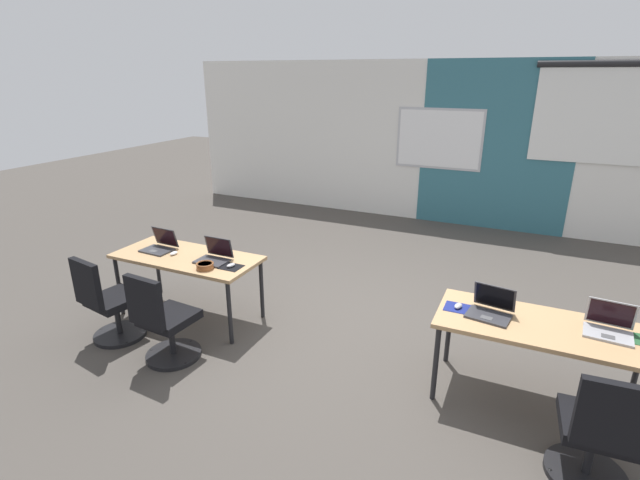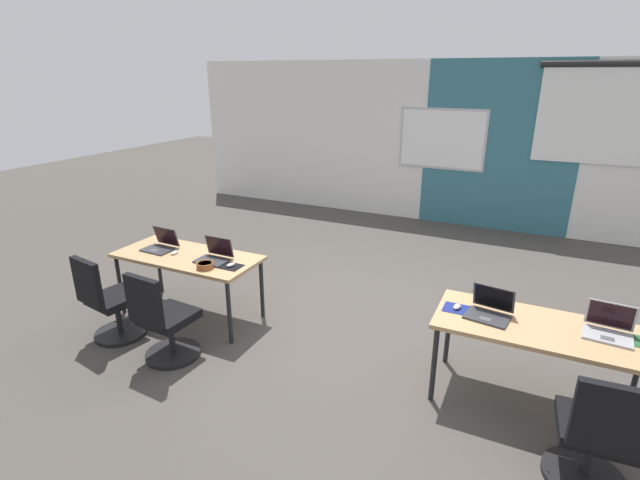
{
  "view_description": "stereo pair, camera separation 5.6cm",
  "coord_description": "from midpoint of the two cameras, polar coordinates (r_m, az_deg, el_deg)",
  "views": [
    {
      "loc": [
        1.5,
        -4.22,
        2.57
      ],
      "look_at": [
        -0.4,
        -0.09,
        0.93
      ],
      "focal_mm": 26.13,
      "sensor_mm": 36.0,
      "label": 1
    },
    {
      "loc": [
        1.55,
        -4.2,
        2.57
      ],
      "look_at": [
        -0.4,
        -0.09,
        0.93
      ],
      "focal_mm": 26.13,
      "sensor_mm": 36.0,
      "label": 2
    }
  ],
  "objects": [
    {
      "name": "laptop_near_left_inner",
      "position": [
        4.99,
        -13.14,
        -1.93
      ],
      "size": [
        0.33,
        0.28,
        0.23
      ],
      "rotation": [
        0.0,
        0.0,
        -0.01
      ],
      "color": "#333338",
      "rests_on": "desk_near_left"
    },
    {
      "name": "desk_near_left",
      "position": [
        5.24,
        -16.27,
        -2.46
      ],
      "size": [
        1.6,
        0.7,
        0.72
      ],
      "color": "tan",
      "rests_on": "ground"
    },
    {
      "name": "mouse_near_left_end",
      "position": [
        5.28,
        -17.77,
        -1.55
      ],
      "size": [
        0.06,
        0.1,
        0.03
      ],
      "color": "silver",
      "rests_on": "desk_near_left"
    },
    {
      "name": "chair_near_right_end",
      "position": [
        3.66,
        30.43,
        -20.26
      ],
      "size": [
        0.52,
        0.55,
        0.92
      ],
      "rotation": [
        0.0,
        0.0,
        3.2
      ],
      "color": "black",
      "rests_on": "ground"
    },
    {
      "name": "ground_plane",
      "position": [
        5.17,
        4.22,
        -10.14
      ],
      "size": [
        24.0,
        24.0,
        0.0
      ],
      "color": "#47423D"
    },
    {
      "name": "chair_near_left_inner",
      "position": [
        4.61,
        -18.9,
        -9.82
      ],
      "size": [
        0.52,
        0.55,
        0.92
      ],
      "rotation": [
        0.0,
        0.0,
        3.07
      ],
      "color": "black",
      "rests_on": "ground"
    },
    {
      "name": "laptop_near_left_end",
      "position": [
        5.46,
        -19.32,
        -0.65
      ],
      "size": [
        0.34,
        0.3,
        0.23
      ],
      "rotation": [
        0.0,
        0.0,
        -0.04
      ],
      "color": "#333338",
      "rests_on": "desk_near_left"
    },
    {
      "name": "mousepad_near_left_inner",
      "position": [
        4.8,
        -11.18,
        -3.26
      ],
      "size": [
        0.22,
        0.19,
        0.0
      ],
      "color": "black",
      "rests_on": "desk_near_left"
    },
    {
      "name": "mouse_near_right_inner",
      "position": [
        4.08,
        16.19,
        -7.75
      ],
      "size": [
        0.07,
        0.11,
        0.03
      ],
      "color": "#B2B2B7",
      "rests_on": "mousepad_near_right_inner"
    },
    {
      "name": "laptop_near_right_end",
      "position": [
        4.16,
        31.54,
        -9.06
      ],
      "size": [
        0.35,
        0.3,
        0.24
      ],
      "rotation": [
        0.0,
        0.0,
        -0.09
      ],
      "color": "#9E9EA3",
      "rests_on": "desk_near_right"
    },
    {
      "name": "mouse_near_left_inner",
      "position": [
        4.8,
        -11.19,
        -3.05
      ],
      "size": [
        0.08,
        0.11,
        0.03
      ],
      "color": "#B2B2B7",
      "rests_on": "mousepad_near_left_inner"
    },
    {
      "name": "chair_near_left_end",
      "position": [
        5.16,
        -24.73,
        -7.36
      ],
      "size": [
        0.52,
        0.57,
        0.92
      ],
      "rotation": [
        0.0,
        0.0,
        2.97
      ],
      "color": "black",
      "rests_on": "ground"
    },
    {
      "name": "laptop_near_right_inner",
      "position": [
        4.04,
        19.77,
        -7.99
      ],
      "size": [
        0.37,
        0.34,
        0.23
      ],
      "rotation": [
        0.0,
        0.0,
        -0.16
      ],
      "color": "#333338",
      "rests_on": "desk_near_right"
    },
    {
      "name": "snack_bowl",
      "position": [
        4.81,
        -14.24,
        -3.04
      ],
      "size": [
        0.18,
        0.18,
        0.06
      ],
      "color": "brown",
      "rests_on": "desk_near_left"
    },
    {
      "name": "mousepad_near_right_inner",
      "position": [
        4.09,
        16.17,
        -7.98
      ],
      "size": [
        0.22,
        0.19,
        0.0
      ],
      "color": "navy",
      "rests_on": "desk_near_right"
    },
    {
      "name": "desk_near_right",
      "position": [
        4.09,
        25.16,
        -10.14
      ],
      "size": [
        1.6,
        0.7,
        0.72
      ],
      "color": "tan",
      "rests_on": "ground"
    },
    {
      "name": "back_wall_assembly",
      "position": [
        8.62,
        14.88,
        11.39
      ],
      "size": [
        10.0,
        0.27,
        2.8
      ],
      "color": "silver",
      "rests_on": "ground"
    }
  ]
}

